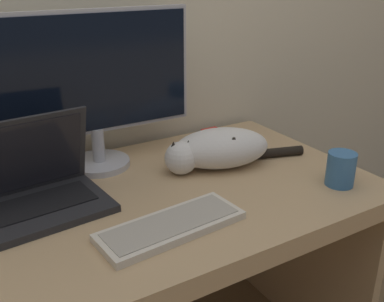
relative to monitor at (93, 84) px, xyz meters
The scene contains 7 objects.
desk 0.52m from the monitor, 79.18° to the right, with size 1.33×0.77×0.74m.
monitor is the anchor object (origin of this frame).
laptop 0.38m from the monitor, 142.88° to the right, with size 0.36×0.27×0.25m.
external_keyboard 0.53m from the monitor, 88.13° to the right, with size 0.38×0.17×0.02m.
cat 0.44m from the monitor, 32.41° to the right, with size 0.49×0.25×0.13m.
coffee_mug 0.79m from the monitor, 41.64° to the right, with size 0.08×0.08×0.10m.
small_toy 0.48m from the monitor, ahead, with size 0.06×0.06×0.06m.
Camera 1 is at (-0.49, -0.66, 1.35)m, focal length 42.00 mm.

